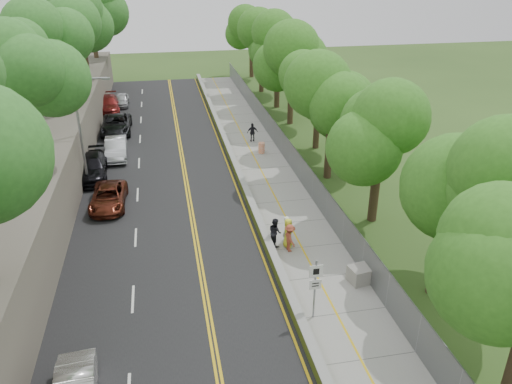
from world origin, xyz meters
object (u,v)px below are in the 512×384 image
Objects in this scene: signpost at (315,283)px; car_2 at (108,197)px; painter_0 at (288,233)px; person_far at (253,132)px; construction_barrel at (262,148)px; concrete_block at (362,274)px; streetlight at (83,126)px.

signpost is 16.92m from car_2.
painter_0 is 1.03× the size of person_far.
construction_barrel is 19.15m from concrete_block.
car_2 is (-10.05, 13.55, -1.26)m from signpost.
painter_0 is at bearing 84.06° from person_far.
streetlight is 5.44m from car_2.
painter_0 is (0.40, 6.34, -1.04)m from signpost.
streetlight is at bearing 71.24° from painter_0.
painter_0 is at bearing -41.86° from streetlight.
concrete_block is at bearing 92.21° from person_far.
concrete_block is (14.76, -14.76, -4.16)m from streetlight.
streetlight is 4.72× the size of person_far.
concrete_block is at bearing -38.17° from car_2.
signpost reaches higher than car_2.
car_2 reaches higher than construction_barrel.
streetlight is at bearing 27.43° from person_far.
car_2 is at bearing 126.56° from signpost.
concrete_block is 22.19m from person_far.
car_2 is at bearing 40.91° from person_far.
car_2 is 2.76× the size of painter_0.
construction_barrel is 0.52× the size of painter_0.
signpost is 6.44m from painter_0.
signpost is 4.22m from concrete_block.
signpost reaches higher than painter_0.
construction_barrel is 0.19× the size of car_2.
painter_0 reaches higher than car_2.
painter_0 reaches higher than construction_barrel.
painter_0 is (10.45, -7.21, 0.21)m from car_2.
streetlight is 4.60× the size of painter_0.
signpost is 2.42× the size of concrete_block.
signpost is at bearing -145.26° from concrete_block.
construction_barrel is at bearing 17.89° from streetlight.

